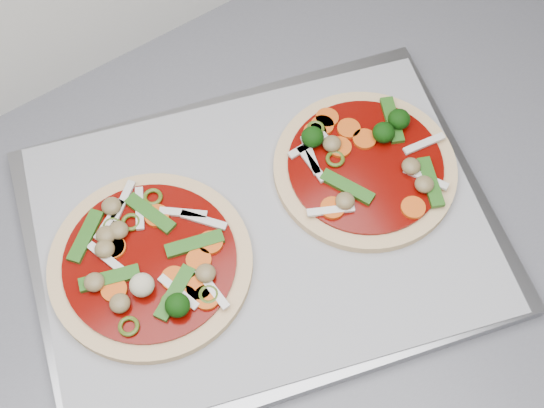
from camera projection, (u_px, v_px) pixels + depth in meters
countertop at (166, 312)px, 0.76m from camera, size 3.60×0.60×0.04m
baking_tray at (262, 231)px, 0.78m from camera, size 0.54×0.46×0.02m
parchment at (262, 227)px, 0.77m from camera, size 0.52×0.44×0.00m
pizza_left at (150, 263)px, 0.74m from camera, size 0.28×0.28×0.03m
pizza_right at (365, 165)px, 0.79m from camera, size 0.24×0.24×0.03m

